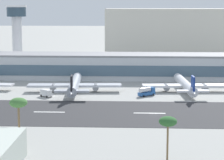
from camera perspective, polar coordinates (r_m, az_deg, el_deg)
ground_plane at (r=181.17m, az=4.94°, el=-4.06°), size 1400.00×1400.00×0.00m
runway_strip at (r=182.39m, az=4.92°, el=-3.96°), size 800.00×43.49×0.08m
runway_centreline_dash_3 at (r=185.16m, az=-7.46°, el=-3.79°), size 12.00×1.20×0.01m
runway_centreline_dash_4 at (r=182.34m, az=4.47°, el=-3.94°), size 12.00×1.20×0.01m
terminal_building at (r=264.87m, az=2.32°, el=1.65°), size 179.84×22.60×13.59m
control_tower at (r=313.34m, az=-11.22°, el=6.08°), size 13.15×13.15×39.83m
distant_hotel_block at (r=368.93m, az=7.48°, el=5.52°), size 105.15×26.13×37.05m
airliner_black_tail_gate_1 at (r=224.84m, az=-4.48°, el=-0.58°), size 44.30×51.15×10.67m
airliner_navy_tail_gate_2 at (r=226.87m, az=8.72°, el=-0.61°), size 40.49×49.08×10.24m
service_fuel_truck_0 at (r=215.77m, az=4.13°, el=-1.36°), size 8.04×7.64×3.95m
service_box_truck_1 at (r=215.24m, az=-7.83°, el=-1.51°), size 6.08×5.78×3.25m
palm_tree_1 at (r=127.46m, az=6.65°, el=-5.01°), size 4.83×4.83×11.79m
palm_tree_2 at (r=142.02m, az=-11.05°, el=-2.81°), size 5.23×5.23×14.09m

